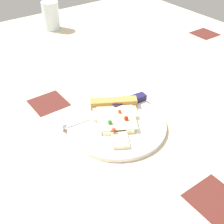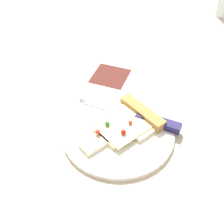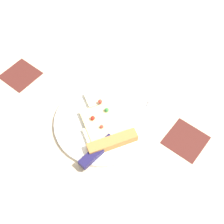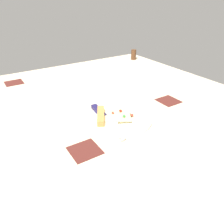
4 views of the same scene
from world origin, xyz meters
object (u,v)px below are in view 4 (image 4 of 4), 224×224
object	(u,v)px
pizza_slice	(113,116)
knife	(104,117)
plate	(120,119)
pepper_shaker	(134,55)

from	to	relation	value
pizza_slice	knife	size ratio (longest dim) A/B	0.79
knife	plate	bearing A→B (deg)	155.73
plate	knife	size ratio (longest dim) A/B	0.99
pizza_slice	knife	xyz separation A→B (cm)	(-1.62, -2.90, -0.18)
pizza_slice	knife	world-z (taller)	pizza_slice
plate	knife	world-z (taller)	knife
knife	pepper_shaker	distance (cm)	87.81
plate	pizza_slice	distance (cm)	2.91
knife	pepper_shaker	size ratio (longest dim) A/B	3.45
plate	knife	xyz separation A→B (cm)	(-2.92, -5.14, 1.16)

